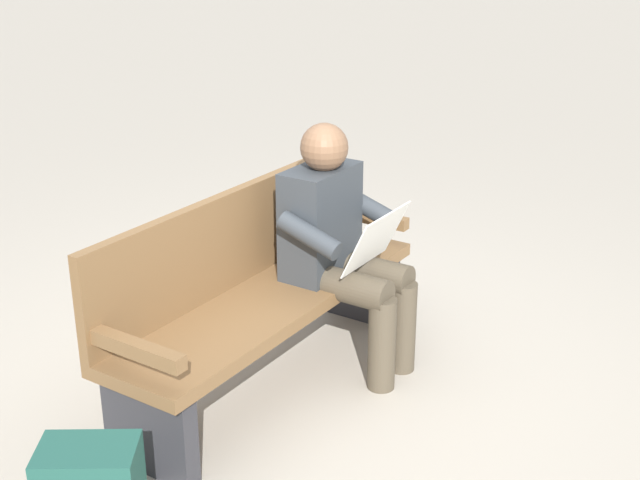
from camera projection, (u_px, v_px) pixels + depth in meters
ground_plane at (272, 382)px, 3.97m from camera, size 40.00×40.00×0.00m
bench_near at (258, 289)px, 3.84m from camera, size 1.84×0.66×0.90m
person_seated at (341, 242)px, 3.92m from camera, size 0.60×0.60×1.18m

